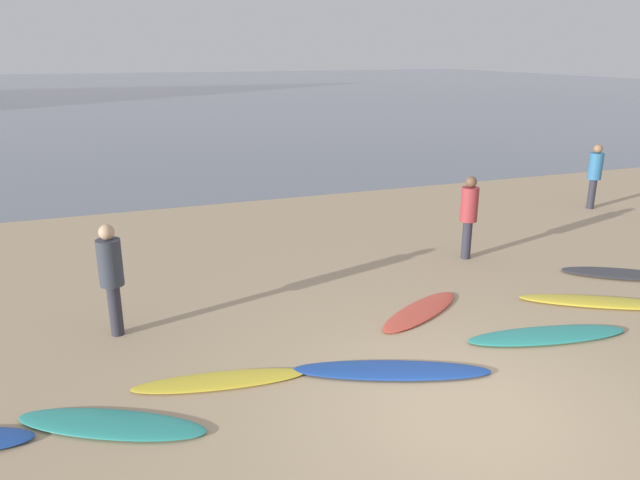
# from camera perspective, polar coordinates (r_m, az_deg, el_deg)

# --- Properties ---
(ground_plane) EXTENTS (120.00, 120.00, 0.20)m
(ground_plane) POSITION_cam_1_polar(r_m,az_deg,el_deg) (15.96, -6.34, 2.69)
(ground_plane) COLOR tan
(ground_plane) RESTS_ON ground
(ocean_water) EXTENTS (140.00, 100.00, 0.01)m
(ocean_water) POSITION_cam_1_polar(r_m,az_deg,el_deg) (65.98, -17.70, 13.45)
(ocean_water) COLOR slate
(ocean_water) RESTS_ON ground
(surfboard_1) EXTENTS (2.21, 1.53, 0.07)m
(surfboard_1) POSITION_cam_1_polar(r_m,az_deg,el_deg) (7.34, -19.33, -16.26)
(surfboard_1) COLOR teal
(surfboard_1) RESTS_ON ground
(surfboard_2) EXTENTS (2.23, 0.79, 0.06)m
(surfboard_2) POSITION_cam_1_polar(r_m,az_deg,el_deg) (7.84, -9.56, -13.11)
(surfboard_2) COLOR yellow
(surfboard_2) RESTS_ON ground
(surfboard_3) EXTENTS (2.59, 1.43, 0.07)m
(surfboard_3) POSITION_cam_1_polar(r_m,az_deg,el_deg) (7.99, 6.88, -12.26)
(surfboard_3) COLOR #1E479E
(surfboard_3) RESTS_ON ground
(surfboard_4) EXTENTS (2.00, 1.45, 0.06)m
(surfboard_4) POSITION_cam_1_polar(r_m,az_deg,el_deg) (9.73, 9.58, -6.71)
(surfboard_4) COLOR #D84C38
(surfboard_4) RESTS_ON ground
(surfboard_5) EXTENTS (2.52, 1.01, 0.08)m
(surfboard_5) POSITION_cam_1_polar(r_m,az_deg,el_deg) (9.42, 20.91, -8.49)
(surfboard_5) COLOR teal
(surfboard_5) RESTS_ON ground
(surfboard_6) EXTENTS (2.53, 1.72, 0.09)m
(surfboard_6) POSITION_cam_1_polar(r_m,az_deg,el_deg) (10.93, 25.27, -5.37)
(surfboard_6) COLOR yellow
(surfboard_6) RESTS_ON ground
(surfboard_7) EXTENTS (2.04, 1.60, 0.08)m
(surfboard_7) POSITION_cam_1_polar(r_m,az_deg,el_deg) (12.43, 26.68, -2.89)
(surfboard_7) COLOR #333338
(surfboard_7) RESTS_ON ground
(person_0) EXTENTS (0.34, 0.34, 1.68)m
(person_0) POSITION_cam_1_polar(r_m,az_deg,el_deg) (12.12, 14.05, 2.73)
(person_0) COLOR #2D2D38
(person_0) RESTS_ON ground
(person_1) EXTENTS (0.34, 0.34, 1.69)m
(person_1) POSITION_cam_1_polar(r_m,az_deg,el_deg) (17.18, 24.79, 6.00)
(person_1) COLOR #2D2D38
(person_1) RESTS_ON ground
(person_2) EXTENTS (0.34, 0.34, 1.69)m
(person_2) POSITION_cam_1_polar(r_m,az_deg,el_deg) (9.04, -19.35, -2.83)
(person_2) COLOR #2D2D38
(person_2) RESTS_ON ground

